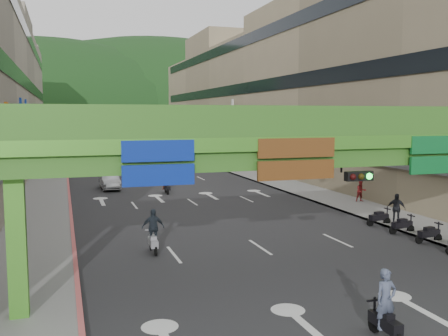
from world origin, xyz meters
TOP-DOWN VIEW (x-y plane):
  - road_slab at (0.00, 50.00)m, footprint 18.00×140.00m
  - sidewalk_left at (-11.00, 50.00)m, footprint 4.00×140.00m
  - sidewalk_right at (11.00, 50.00)m, footprint 4.00×140.00m
  - curb_left at (-9.10, 50.00)m, footprint 0.20×140.00m
  - curb_right at (9.10, 50.00)m, footprint 0.20×140.00m
  - building_row_right at (18.93, 50.00)m, footprint 12.80×95.00m
  - overpass_near at (0.93, 5.38)m, footprint 28.00×12.27m
  - overpass_far at (0.00, 65.00)m, footprint 28.00×2.20m
  - hill_left at (-15.00, 160.00)m, footprint 168.00×140.00m
  - hill_right at (25.00, 180.00)m, footprint 208.00×176.00m
  - bunting_string at (0.00, 30.00)m, footprint 26.00×0.36m
  - scooter_rider_near at (-0.41, 1.00)m, footprint 0.68×1.60m
  - scooter_rider_mid at (-1.05, 30.81)m, footprint 0.89×1.60m
  - scooter_rider_left at (-5.40, 12.65)m, footprint 1.11×1.60m
  - scooter_rider_far at (-4.77, 49.57)m, footprint 0.91×1.60m
  - parked_scooter_row at (8.80, 10.00)m, footprint 1.60×9.40m
  - car_silver at (-5.50, 35.00)m, footprint 1.74×4.47m
  - car_yellow at (-1.33, 71.72)m, footprint 1.89×3.94m
  - pedestrian_red at (12.20, 21.53)m, footprint 0.90×0.76m
  - pedestrian_dark at (9.80, 14.09)m, footprint 1.13×1.04m
  - pedestrian_blue at (12.20, 35.47)m, footprint 0.83×0.57m

SIDE VIEW (x-z plane):
  - hill_left at x=-15.00m, z-range -56.00..56.00m
  - hill_right at x=25.00m, z-range -64.00..64.00m
  - road_slab at x=0.00m, z-range 0.00..0.02m
  - sidewalk_left at x=-11.00m, z-range 0.00..0.15m
  - sidewalk_right at x=11.00m, z-range 0.00..0.15m
  - curb_left at x=-9.10m, z-range 0.00..0.18m
  - curb_right at x=9.10m, z-range 0.00..0.18m
  - parked_scooter_row at x=8.80m, z-range -0.02..1.06m
  - car_yellow at x=-1.33m, z-range 0.00..1.30m
  - car_silver at x=-5.50m, z-range 0.00..1.45m
  - pedestrian_red at x=12.20m, z-range 0.00..1.64m
  - pedestrian_blue at x=12.20m, z-range 0.00..1.70m
  - pedestrian_dark at x=9.80m, z-range 0.00..1.86m
  - scooter_rider_near at x=-0.41m, z-range -0.05..2.15m
  - scooter_rider_far at x=-4.77m, z-range 0.02..2.14m
  - scooter_rider_mid at x=-1.05m, z-range 0.04..2.13m
  - scooter_rider_left at x=-5.40m, z-range 0.02..2.23m
  - overpass_near at x=0.93m, z-range 1.66..8.76m
  - overpass_far at x=0.00m, z-range 1.85..8.95m
  - bunting_string at x=0.00m, z-range 5.73..6.19m
  - building_row_right at x=18.93m, z-range -0.04..18.96m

